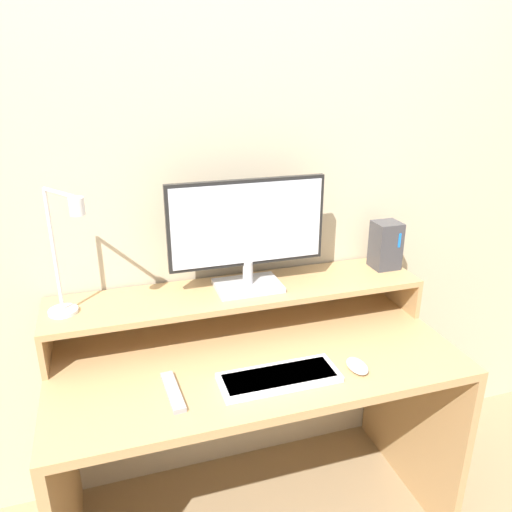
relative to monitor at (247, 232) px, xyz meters
name	(u,v)px	position (x,y,z in m)	size (l,w,h in m)	color
wall_back	(226,180)	(-0.03, 0.17, 0.15)	(6.00, 0.05, 2.50)	beige
desk	(255,403)	(-0.03, -0.19, -0.57)	(1.35, 0.65, 0.73)	tan
monitor_shelf	(240,295)	(-0.03, 0.00, -0.24)	(1.35, 0.28, 0.16)	tan
monitor	(247,232)	(0.00, 0.00, 0.00)	(0.56, 0.16, 0.40)	#BCBCC1
desk_lamp	(65,258)	(-0.59, -0.05, -0.01)	(0.16, 0.20, 0.42)	silver
router_dock	(386,245)	(0.57, 0.03, -0.12)	(0.10, 0.10, 0.19)	#3D3D42
keyboard	(279,377)	(-0.01, -0.36, -0.36)	(0.37, 0.14, 0.02)	white
mouse	(357,366)	(0.25, -0.38, -0.36)	(0.06, 0.10, 0.03)	silver
remote_control	(173,392)	(-0.33, -0.33, -0.36)	(0.05, 0.20, 0.02)	#99999E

